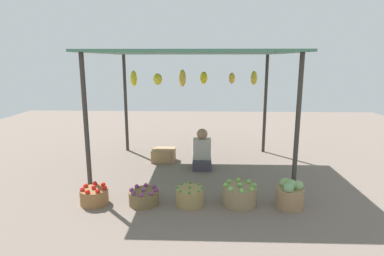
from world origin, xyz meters
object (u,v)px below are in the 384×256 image
object	(u,v)px
basket_green_apples	(240,195)
basket_purple_onions	(144,197)
basket_red_tomatoes	(94,196)
basket_cabbages	(290,195)
wooden_crate_stacked_rear	(162,155)
vendor_person	(202,153)
basket_green_chilies	(190,196)
wooden_crate_near_vendor	(165,155)

from	to	relation	value
basket_green_apples	basket_purple_onions	bearing A→B (deg)	-178.44
basket_red_tomatoes	basket_green_apples	size ratio (longest dim) A/B	0.82
basket_purple_onions	basket_cabbages	distance (m)	2.12
basket_purple_onions	wooden_crate_stacked_rear	distance (m)	2.04
vendor_person	basket_green_chilies	bearing A→B (deg)	-95.98
basket_red_tomatoes	basket_cabbages	xyz separation A→B (m)	(2.84, -0.01, 0.07)
vendor_person	basket_green_chilies	world-z (taller)	vendor_person
basket_green_apples	wooden_crate_near_vendor	world-z (taller)	basket_green_apples
basket_red_tomatoes	wooden_crate_near_vendor	world-z (taller)	basket_red_tomatoes
basket_green_chilies	wooden_crate_near_vendor	bearing A→B (deg)	106.24
basket_purple_onions	vendor_person	bearing A→B (deg)	62.71
basket_green_chilies	wooden_crate_near_vendor	size ratio (longest dim) A/B	1.01
vendor_person	basket_cabbages	bearing A→B (deg)	-52.83
vendor_person	basket_purple_onions	xyz separation A→B (m)	(-0.85, -1.64, -0.19)
basket_purple_onions	basket_green_apples	world-z (taller)	basket_green_apples
basket_red_tomatoes	basket_purple_onions	distance (m)	0.73
basket_green_chilies	basket_red_tomatoes	bearing A→B (deg)	-179.12
basket_purple_onions	basket_green_chilies	bearing A→B (deg)	0.18
basket_purple_onions	wooden_crate_stacked_rear	bearing A→B (deg)	89.65
vendor_person	basket_green_apples	world-z (taller)	vendor_person
basket_green_chilies	basket_green_apples	xyz separation A→B (m)	(0.73, 0.04, 0.02)
basket_cabbages	wooden_crate_stacked_rear	size ratio (longest dim) A/B	1.00
basket_green_chilies	basket_cabbages	world-z (taller)	basket_cabbages
basket_green_apples	wooden_crate_stacked_rear	size ratio (longest dim) A/B	1.18
basket_green_chilies	wooden_crate_stacked_rear	size ratio (longest dim) A/B	0.98
basket_red_tomatoes	basket_purple_onions	bearing A→B (deg)	1.52
basket_green_chilies	basket_green_apples	size ratio (longest dim) A/B	0.83
basket_red_tomatoes	basket_green_apples	distance (m)	2.14
basket_purple_onions	wooden_crate_stacked_rear	size ratio (longest dim) A/B	1.05
vendor_person	basket_purple_onions	distance (m)	1.85
basket_cabbages	basket_green_apples	bearing A→B (deg)	174.24
basket_red_tomatoes	wooden_crate_stacked_rear	bearing A→B (deg)	70.14
basket_purple_onions	basket_green_chilies	size ratio (longest dim) A/B	1.06
vendor_person	wooden_crate_stacked_rear	size ratio (longest dim) A/B	1.85
vendor_person	basket_red_tomatoes	world-z (taller)	vendor_person
basket_red_tomatoes	wooden_crate_stacked_rear	world-z (taller)	basket_red_tomatoes
basket_green_chilies	basket_green_apples	distance (m)	0.73
basket_green_apples	basket_cabbages	bearing A→B (deg)	-5.76
basket_red_tomatoes	basket_green_apples	xyz separation A→B (m)	(2.13, 0.06, 0.02)
basket_red_tomatoes	wooden_crate_near_vendor	distance (m)	2.21
vendor_person	basket_purple_onions	world-z (taller)	vendor_person
vendor_person	basket_green_apples	size ratio (longest dim) A/B	1.57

